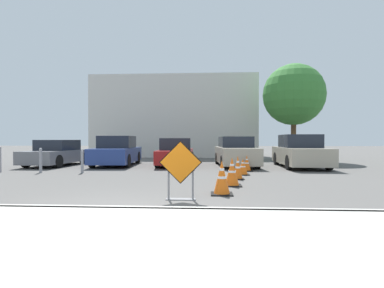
# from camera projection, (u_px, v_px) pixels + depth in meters

# --- Properties ---
(ground_plane) EXTENTS (96.00, 96.00, 0.00)m
(ground_plane) POSITION_uv_depth(u_px,v_px,m) (176.00, 166.00, 15.30)
(ground_plane) COLOR #565451
(sidewalk_strip) EXTENTS (22.54, 3.06, 0.14)m
(sidewalk_strip) POSITION_uv_depth(u_px,v_px,m) (74.00, 239.00, 3.79)
(sidewalk_strip) COLOR #ADAAA3
(sidewalk_strip) RESTS_ON ground_plane
(curb_lip) EXTENTS (22.54, 0.20, 0.14)m
(curb_lip) POSITION_uv_depth(u_px,v_px,m) (113.00, 211.00, 5.32)
(curb_lip) COLOR #ADAAA3
(curb_lip) RESTS_ON ground_plane
(road_closed_sign) EXTENTS (0.95, 0.20, 1.31)m
(road_closed_sign) POSITION_uv_depth(u_px,v_px,m) (181.00, 168.00, 6.57)
(road_closed_sign) COLOR black
(road_closed_sign) RESTS_ON ground_plane
(traffic_cone_nearest) EXTENTS (0.53, 0.53, 0.83)m
(traffic_cone_nearest) POSITION_uv_depth(u_px,v_px,m) (222.00, 178.00, 7.25)
(traffic_cone_nearest) COLOR black
(traffic_cone_nearest) RESTS_ON ground_plane
(traffic_cone_second) EXTENTS (0.54, 0.54, 0.82)m
(traffic_cone_second) POSITION_uv_depth(u_px,v_px,m) (232.00, 172.00, 8.60)
(traffic_cone_second) COLOR black
(traffic_cone_second) RESTS_ON ground_plane
(traffic_cone_third) EXTENTS (0.42, 0.42, 0.80)m
(traffic_cone_third) POSITION_uv_depth(u_px,v_px,m) (238.00, 168.00, 10.05)
(traffic_cone_third) COLOR black
(traffic_cone_third) RESTS_ON ground_plane
(traffic_cone_fourth) EXTENTS (0.49, 0.49, 0.62)m
(traffic_cone_fourth) POSITION_uv_depth(u_px,v_px,m) (243.00, 167.00, 11.29)
(traffic_cone_fourth) COLOR black
(traffic_cone_fourth) RESTS_ON ground_plane
(traffic_cone_fifth) EXTENTS (0.47, 0.47, 0.67)m
(traffic_cone_fifth) POSITION_uv_depth(u_px,v_px,m) (247.00, 163.00, 12.69)
(traffic_cone_fifth) COLOR black
(traffic_cone_fifth) RESTS_ON ground_plane
(parked_car_nearest) EXTENTS (1.98, 4.15, 1.32)m
(parked_car_nearest) POSITION_uv_depth(u_px,v_px,m) (57.00, 154.00, 15.37)
(parked_car_nearest) COLOR slate
(parked_car_nearest) RESTS_ON ground_plane
(parked_car_second) EXTENTS (2.05, 4.29, 1.52)m
(parked_car_second) POSITION_uv_depth(u_px,v_px,m) (117.00, 152.00, 15.45)
(parked_car_second) COLOR navy
(parked_car_second) RESTS_ON ground_plane
(parked_car_third) EXTENTS (1.93, 4.42, 1.40)m
(parked_car_third) POSITION_uv_depth(u_px,v_px,m) (176.00, 153.00, 15.43)
(parked_car_third) COLOR maroon
(parked_car_third) RESTS_ON ground_plane
(parked_car_fourth) EXTENTS (2.02, 4.55, 1.48)m
(parked_car_fourth) POSITION_uv_depth(u_px,v_px,m) (236.00, 152.00, 15.07)
(parked_car_fourth) COLOR #A39984
(parked_car_fourth) RESTS_ON ground_plane
(parked_car_fifth) EXTENTS (1.98, 4.45, 1.57)m
(parked_car_fifth) POSITION_uv_depth(u_px,v_px,m) (300.00, 152.00, 14.43)
(parked_car_fifth) COLOR #A39984
(parked_car_fifth) RESTS_ON ground_plane
(bollard_nearest) EXTENTS (0.12, 0.12, 0.90)m
(bollard_nearest) POSITION_uv_depth(u_px,v_px,m) (82.00, 161.00, 11.93)
(bollard_nearest) COLOR gray
(bollard_nearest) RESTS_ON ground_plane
(bollard_second) EXTENTS (0.12, 0.12, 1.00)m
(bollard_second) POSITION_uv_depth(u_px,v_px,m) (41.00, 160.00, 12.03)
(bollard_second) COLOR gray
(bollard_second) RESTS_ON ground_plane
(bollard_third) EXTENTS (0.12, 0.12, 1.07)m
(bollard_third) POSITION_uv_depth(u_px,v_px,m) (0.00, 159.00, 12.13)
(bollard_third) COLOR gray
(bollard_third) RESTS_ON ground_plane
(building_facade_backdrop) EXTENTS (12.57, 5.00, 6.19)m
(building_facade_backdrop) POSITION_uv_depth(u_px,v_px,m) (176.00, 118.00, 24.39)
(building_facade_backdrop) COLOR beige
(building_facade_backdrop) RESTS_ON ground_plane
(street_tree_behind_lot) EXTENTS (3.83, 3.83, 6.07)m
(street_tree_behind_lot) POSITION_uv_depth(u_px,v_px,m) (294.00, 95.00, 18.74)
(street_tree_behind_lot) COLOR #513823
(street_tree_behind_lot) RESTS_ON ground_plane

